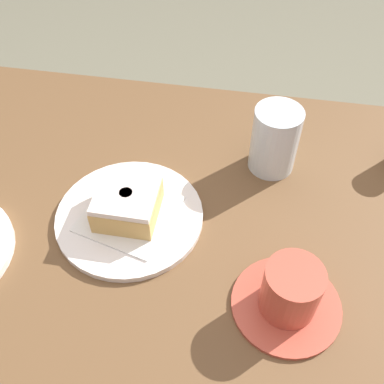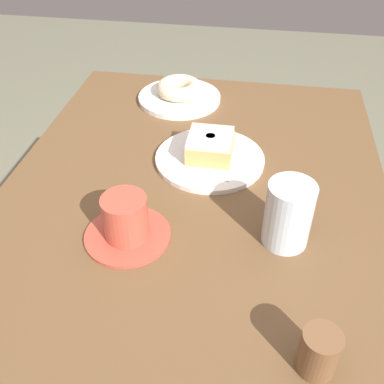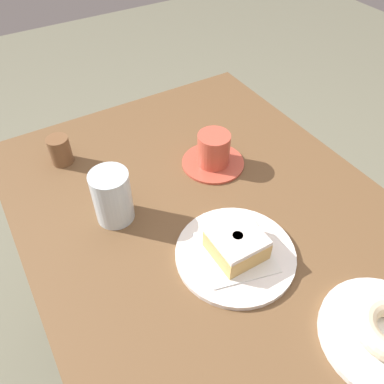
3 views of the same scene
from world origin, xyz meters
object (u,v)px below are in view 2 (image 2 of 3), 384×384
object	(u,v)px
donut_sugar_ring	(179,88)
coffee_cup	(126,221)
donut_glazed_square	(210,146)
water_glass	(288,214)
plate_glazed_square	(210,159)
plate_sugar_ring	(180,98)
sugar_jar	(319,352)

from	to	relation	value
donut_sugar_ring	coffee_cup	size ratio (longest dim) A/B	0.78
donut_glazed_square	water_glass	distance (m)	0.26
plate_glazed_square	plate_sugar_ring	world-z (taller)	plate_sugar_ring
coffee_cup	sugar_jar	size ratio (longest dim) A/B	2.16
coffee_cup	plate_glazed_square	bearing A→B (deg)	-23.90
plate_sugar_ring	donut_sugar_ring	distance (m)	0.03
donut_sugar_ring	sugar_jar	distance (m)	0.77
water_glass	plate_glazed_square	bearing A→B (deg)	36.55
plate_glazed_square	coffee_cup	distance (m)	0.27
coffee_cup	donut_glazed_square	bearing A→B (deg)	-23.90
coffee_cup	sugar_jar	bearing A→B (deg)	-122.06
plate_glazed_square	sugar_jar	distance (m)	0.49
plate_sugar_ring	water_glass	world-z (taller)	water_glass
water_glass	coffee_cup	distance (m)	0.27
plate_sugar_ring	water_glass	bearing A→B (deg)	-150.01
plate_glazed_square	sugar_jar	size ratio (longest dim) A/B	3.33
donut_glazed_square	water_glass	size ratio (longest dim) A/B	0.78
plate_glazed_square	donut_sugar_ring	xyz separation A→B (m)	(0.26, 0.11, 0.03)
donut_sugar_ring	sugar_jar	bearing A→B (deg)	-155.94
donut_glazed_square	plate_sugar_ring	distance (m)	0.28
plate_sugar_ring	sugar_jar	xyz separation A→B (m)	(-0.70, -0.31, 0.03)
donut_sugar_ring	sugar_jar	world-z (taller)	sugar_jar
water_glass	coffee_cup	xyz separation A→B (m)	(-0.04, 0.27, -0.02)
plate_sugar_ring	donut_sugar_ring	world-z (taller)	donut_sugar_ring
coffee_cup	sugar_jar	distance (m)	0.36
water_glass	donut_glazed_square	bearing A→B (deg)	36.55
water_glass	donut_sugar_ring	bearing A→B (deg)	29.99
donut_sugar_ring	sugar_jar	size ratio (longest dim) A/B	1.68
donut_glazed_square	donut_sugar_ring	xyz separation A→B (m)	(0.26, 0.11, -0.00)
donut_glazed_square	coffee_cup	distance (m)	0.27
plate_sugar_ring	coffee_cup	distance (m)	0.51
donut_sugar_ring	plate_glazed_square	bearing A→B (deg)	-156.14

